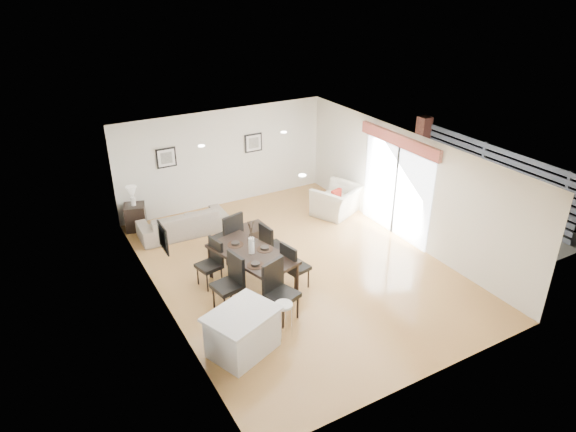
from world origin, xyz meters
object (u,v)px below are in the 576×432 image
dining_chair_wnear (231,279)px  dining_chair_wfar (212,260)px  dining_chair_enear (293,264)px  coffee_table (247,235)px  armchair (337,200)px  bar_stool (284,308)px  dining_chair_efar (271,244)px  side_table (135,217)px  dining_chair_head (278,287)px  dining_chair_foot (230,235)px  sofa (183,222)px  dining_table (252,256)px  kitchen_island (243,332)px

dining_chair_wnear → dining_chair_wfar: (-0.01, 0.97, -0.07)m
dining_chair_enear → coffee_table: bearing=-12.4°
armchair → bar_stool: 5.34m
dining_chair_efar → side_table: bearing=25.0°
coffee_table → dining_chair_head: bearing=-108.4°
dining_chair_wfar → dining_chair_efar: dining_chair_efar is taller
armchair → dining_chair_foot: size_ratio=1.01×
dining_chair_enear → dining_chair_efar: same height
dining_chair_wnear → dining_chair_head: (0.64, -0.72, 0.02)m
sofa → dining_chair_wfar: bearing=87.2°
dining_chair_foot → dining_chair_wfar: bearing=28.9°
dining_table → dining_chair_wnear: size_ratio=1.83×
dining_chair_wnear → dining_chair_wfar: 0.97m
dining_chair_head → side_table: (-1.43, 5.00, -0.33)m
sofa → dining_chair_head: bearing=97.9°
dining_table → dining_chair_foot: size_ratio=1.77×
armchair → dining_table: bearing=5.5°
dining_chair_wnear → bar_stool: dining_chair_wnear is taller
dining_chair_wnear → dining_chair_wfar: size_ratio=1.12×
sofa → dining_chair_wfar: dining_chair_wfar is taller
bar_stool → sofa: bearing=93.2°
dining_chair_wnear → coffee_table: (1.40, 2.24, -0.45)m
dining_chair_efar → bar_stool: 2.41m
dining_chair_head → coffee_table: bearing=57.0°
coffee_table → dining_table: bearing=-116.3°
armchair → coffee_table: bearing=-19.2°
dining_chair_enear → bar_stool: size_ratio=1.48×
dining_chair_wfar → dining_chair_foot: 0.99m
armchair → dining_chair_enear: 3.81m
dining_chair_enear → kitchen_island: (-1.73, -1.26, -0.18)m
dining_chair_wfar → side_table: dining_chair_wfar is taller
dining_chair_efar → armchair: bearing=-69.0°
coffee_table → dining_chair_efar: bearing=-95.9°
dining_chair_wnear → kitchen_island: 1.36m
dining_chair_wnear → dining_chair_head: 0.97m
dining_table → kitchen_island: kitchen_island is taller
kitchen_island → dining_table: bearing=38.0°
dining_table → dining_chair_efar: size_ratio=1.99×
dining_chair_foot → bar_stool: bearing=70.1°
coffee_table → kitchen_island: size_ratio=0.67×
dining_chair_efar → coffee_table: size_ratio=1.11×
kitchen_island → coffee_table: bearing=42.1°
sofa → dining_chair_head: 4.21m
armchair → dining_chair_wfar: (-4.21, -1.52, 0.18)m
side_table → dining_chair_foot: bearing=-60.5°
sofa → kitchen_island: bearing=85.0°
dining_table → dining_chair_head: dining_chair_head is taller
coffee_table → dining_chair_foot: bearing=-144.0°
dining_chair_efar → dining_chair_foot: 0.97m
dining_table → dining_chair_efar: 0.84m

